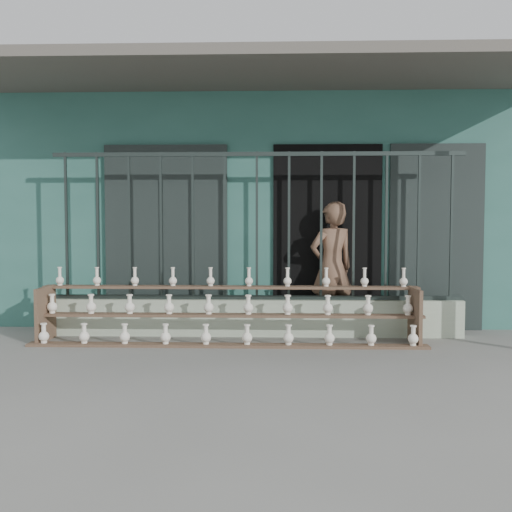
{
  "coord_description": "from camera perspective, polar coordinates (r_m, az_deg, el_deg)",
  "views": [
    {
      "loc": [
        0.22,
        -5.65,
        1.37
      ],
      "look_at": [
        0.0,
        1.0,
        1.0
      ],
      "focal_mm": 40.0,
      "sensor_mm": 36.0,
      "label": 1
    }
  ],
  "objects": [
    {
      "name": "ground",
      "position": [
        5.82,
        -0.33,
        -10.45
      ],
      "size": [
        60.0,
        60.0,
        0.0
      ],
      "primitive_type": "plane",
      "color": "slate"
    },
    {
      "name": "security_fence",
      "position": [
        6.95,
        0.08,
        3.01
      ],
      "size": [
        5.0,
        0.04,
        1.8
      ],
      "color": "#283330",
      "rests_on": "parapet_wall"
    },
    {
      "name": "elderly_woman",
      "position": [
        7.27,
        7.6,
        -1.13
      ],
      "size": [
        0.71,
        0.61,
        1.65
      ],
      "primitive_type": "imported",
      "rotation": [
        0.0,
        0.0,
        3.57
      ],
      "color": "brown",
      "rests_on": "ground"
    },
    {
      "name": "parapet_wall",
      "position": [
        7.04,
        0.08,
        -6.17
      ],
      "size": [
        5.0,
        0.2,
        0.45
      ],
      "primitive_type": "cube",
      "color": "#B7C8AB",
      "rests_on": "ground"
    },
    {
      "name": "shelf_rack",
      "position": [
        6.63,
        -2.8,
        -5.61
      ],
      "size": [
        4.5,
        0.68,
        0.85
      ],
      "color": "brown",
      "rests_on": "ground"
    },
    {
      "name": "workshop_building",
      "position": [
        9.88,
        0.64,
        4.65
      ],
      "size": [
        7.4,
        6.6,
        3.21
      ],
      "color": "#30655A",
      "rests_on": "ground"
    }
  ]
}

